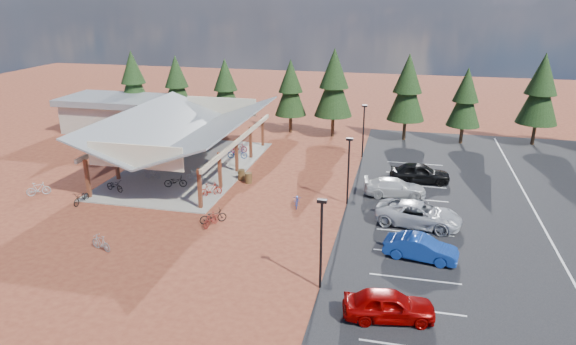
{
  "coord_description": "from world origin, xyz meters",
  "views": [
    {
      "loc": [
        8.8,
        -33.87,
        15.03
      ],
      "look_at": [
        0.09,
        3.42,
        1.63
      ],
      "focal_mm": 32.0,
      "sensor_mm": 36.0,
      "label": 1
    }
  ],
  "objects_px": {
    "bike_6": "(237,153)",
    "bike_13": "(101,243)",
    "lamp_post_0": "(321,238)",
    "car_0": "(389,305)",
    "bike_8": "(81,198)",
    "bike_9": "(38,189)",
    "outbuilding": "(113,113)",
    "lamp_post_1": "(349,166)",
    "bike_pavilion": "(186,127)",
    "bike_3": "(189,137)",
    "bike_0": "(115,186)",
    "car_3": "(395,187)",
    "bike_11": "(211,219)",
    "bike_2": "(172,160)",
    "bike_1": "(152,173)",
    "bike_12": "(213,216)",
    "bike_4": "(175,181)",
    "car_2": "(419,214)",
    "bike_14": "(297,200)",
    "car_1": "(421,248)",
    "bike_15": "(211,190)",
    "lamp_post_2": "(364,127)",
    "trash_bin_0": "(248,178)",
    "trash_bin_1": "(241,175)",
    "car_4": "(420,173)",
    "bike_7": "(239,148)"
  },
  "relations": [
    {
      "from": "bike_6",
      "to": "bike_13",
      "type": "xyz_separation_m",
      "value": [
        -2.33,
        -19.45,
        -0.1
      ]
    },
    {
      "from": "lamp_post_0",
      "to": "car_0",
      "type": "distance_m",
      "value": 4.77
    },
    {
      "from": "bike_8",
      "to": "bike_9",
      "type": "distance_m",
      "value": 4.35
    },
    {
      "from": "outbuilding",
      "to": "lamp_post_1",
      "type": "height_order",
      "value": "lamp_post_1"
    },
    {
      "from": "bike_pavilion",
      "to": "bike_3",
      "type": "relative_size",
      "value": 10.61
    },
    {
      "from": "bike_0",
      "to": "car_3",
      "type": "bearing_deg",
      "value": -60.31
    },
    {
      "from": "bike_11",
      "to": "bike_2",
      "type": "bearing_deg",
      "value": 142.36
    },
    {
      "from": "lamp_post_1",
      "to": "bike_3",
      "type": "height_order",
      "value": "lamp_post_1"
    },
    {
      "from": "bike_0",
      "to": "bike_1",
      "type": "bearing_deg",
      "value": -4.52
    },
    {
      "from": "bike_12",
      "to": "bike_4",
      "type": "bearing_deg",
      "value": 7.41
    },
    {
      "from": "bike_2",
      "to": "car_2",
      "type": "distance_m",
      "value": 23.52
    },
    {
      "from": "bike_pavilion",
      "to": "lamp_post_1",
      "type": "height_order",
      "value": "lamp_post_1"
    },
    {
      "from": "bike_1",
      "to": "car_0",
      "type": "bearing_deg",
      "value": -126.87
    },
    {
      "from": "bike_1",
      "to": "bike_14",
      "type": "distance_m",
      "value": 13.6
    },
    {
      "from": "bike_9",
      "to": "car_1",
      "type": "bearing_deg",
      "value": -133.28
    },
    {
      "from": "bike_6",
      "to": "bike_12",
      "type": "bearing_deg",
      "value": -173.92
    },
    {
      "from": "outbuilding",
      "to": "bike_3",
      "type": "bearing_deg",
      "value": -16.69
    },
    {
      "from": "bike_4",
      "to": "bike_13",
      "type": "bearing_deg",
      "value": 163.74
    },
    {
      "from": "bike_8",
      "to": "bike_15",
      "type": "relative_size",
      "value": 0.99
    },
    {
      "from": "outbuilding",
      "to": "car_2",
      "type": "xyz_separation_m",
      "value": [
        34.18,
        -18.73,
        -1.18
      ]
    },
    {
      "from": "bike_2",
      "to": "bike_9",
      "type": "height_order",
      "value": "bike_9"
    },
    {
      "from": "bike_8",
      "to": "bike_9",
      "type": "xyz_separation_m",
      "value": [
        -4.29,
        0.74,
        0.05
      ]
    },
    {
      "from": "bike_1",
      "to": "bike_12",
      "type": "xyz_separation_m",
      "value": [
        8.23,
        -7.13,
        -0.04
      ]
    },
    {
      "from": "lamp_post_2",
      "to": "trash_bin_0",
      "type": "height_order",
      "value": "lamp_post_2"
    },
    {
      "from": "lamp_post_2",
      "to": "bike_13",
      "type": "bearing_deg",
      "value": -121.3
    },
    {
      "from": "trash_bin_0",
      "to": "bike_11",
      "type": "bearing_deg",
      "value": -89.69
    },
    {
      "from": "lamp_post_2",
      "to": "bike_0",
      "type": "bearing_deg",
      "value": -142.9
    },
    {
      "from": "bike_11",
      "to": "bike_0",
      "type": "bearing_deg",
      "value": 173.35
    },
    {
      "from": "outbuilding",
      "to": "bike_13",
      "type": "xyz_separation_m",
      "value": [
        15.1,
        -26.86,
        -1.52
      ]
    },
    {
      "from": "bike_0",
      "to": "car_2",
      "type": "bearing_deg",
      "value": -73.55
    },
    {
      "from": "trash_bin_1",
      "to": "bike_8",
      "type": "bearing_deg",
      "value": -142.49
    },
    {
      "from": "outbuilding",
      "to": "lamp_post_2",
      "type": "relative_size",
      "value": 2.14
    },
    {
      "from": "bike_3",
      "to": "bike_15",
      "type": "xyz_separation_m",
      "value": [
        7.76,
        -13.75,
        -0.09
      ]
    },
    {
      "from": "lamp_post_1",
      "to": "bike_9",
      "type": "bearing_deg",
      "value": -170.92
    },
    {
      "from": "bike_2",
      "to": "car_1",
      "type": "distance_m",
      "value": 25.69
    },
    {
      "from": "bike_9",
      "to": "trash_bin_0",
      "type": "bearing_deg",
      "value": -103.1
    },
    {
      "from": "lamp_post_0",
      "to": "bike_0",
      "type": "bearing_deg",
      "value": 151.05
    },
    {
      "from": "trash_bin_0",
      "to": "bike_13",
      "type": "xyz_separation_m",
      "value": [
        -5.31,
        -13.46,
        0.05
      ]
    },
    {
      "from": "trash_bin_1",
      "to": "bike_15",
      "type": "xyz_separation_m",
      "value": [
        -1.15,
        -4.17,
        0.11
      ]
    },
    {
      "from": "bike_14",
      "to": "bike_11",
      "type": "bearing_deg",
      "value": -146.27
    },
    {
      "from": "bike_2",
      "to": "bike_15",
      "type": "distance_m",
      "value": 8.99
    },
    {
      "from": "bike_2",
      "to": "bike_14",
      "type": "bearing_deg",
      "value": -123.26
    },
    {
      "from": "bike_4",
      "to": "lamp_post_2",
      "type": "bearing_deg",
      "value": -66.52
    },
    {
      "from": "lamp_post_0",
      "to": "bike_8",
      "type": "xyz_separation_m",
      "value": [
        -19.53,
        7.46,
        -2.49
      ]
    },
    {
      "from": "trash_bin_1",
      "to": "car_4",
      "type": "bearing_deg",
      "value": 10.58
    },
    {
      "from": "bike_1",
      "to": "bike_7",
      "type": "relative_size",
      "value": 0.87
    },
    {
      "from": "bike_3",
      "to": "bike_4",
      "type": "xyz_separation_m",
      "value": [
        4.32,
        -12.7,
        -0.07
      ]
    },
    {
      "from": "bike_13",
      "to": "car_4",
      "type": "bearing_deg",
      "value": 151.27
    },
    {
      "from": "trash_bin_1",
      "to": "bike_3",
      "type": "distance_m",
      "value": 13.09
    },
    {
      "from": "bike_7",
      "to": "bike_14",
      "type": "distance_m",
      "value": 14.46
    }
  ]
}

